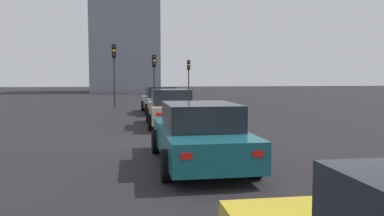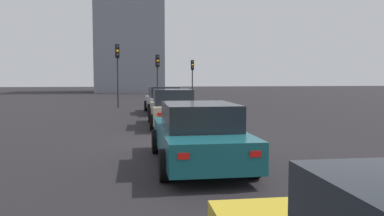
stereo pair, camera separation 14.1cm
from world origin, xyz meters
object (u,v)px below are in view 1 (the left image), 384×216
(traffic_light_near_left, at_px, (114,62))
(traffic_light_near_right, at_px, (189,71))
(car_silver_lead, at_px, (160,100))
(car_beige_second, at_px, (170,108))
(car_teal_third, at_px, (199,134))
(traffic_light_far_left, at_px, (154,69))

(traffic_light_near_left, height_order, traffic_light_near_right, traffic_light_near_left)
(car_silver_lead, bearing_deg, car_beige_second, 177.11)
(traffic_light_near_right, bearing_deg, car_teal_third, -5.40)
(car_silver_lead, height_order, traffic_light_near_left, traffic_light_near_left)
(car_beige_second, xyz_separation_m, traffic_light_near_left, (10.57, 2.64, 2.32))
(car_beige_second, height_order, traffic_light_near_right, traffic_light_near_right)
(car_beige_second, xyz_separation_m, traffic_light_far_left, (12.86, -0.20, 1.95))
(car_beige_second, distance_m, traffic_light_far_left, 13.00)
(car_beige_second, height_order, traffic_light_far_left, traffic_light_far_left)
(traffic_light_near_right, xyz_separation_m, traffic_light_far_left, (-6.55, 3.62, 0.04))
(traffic_light_near_left, bearing_deg, car_teal_third, 7.52)
(car_silver_lead, distance_m, traffic_light_far_left, 6.92)
(traffic_light_near_right, height_order, traffic_light_far_left, traffic_light_far_left)
(car_teal_third, relative_size, traffic_light_near_left, 1.12)
(traffic_light_near_left, bearing_deg, car_beige_second, 13.58)
(car_teal_third, bearing_deg, traffic_light_far_left, -0.86)
(car_silver_lead, height_order, traffic_light_near_right, traffic_light_near_right)
(car_beige_second, height_order, traffic_light_near_left, traffic_light_near_left)
(car_beige_second, distance_m, car_teal_third, 7.35)
(car_beige_second, relative_size, car_teal_third, 0.97)
(traffic_light_near_right, distance_m, traffic_light_far_left, 7.48)
(car_silver_lead, height_order, traffic_light_far_left, traffic_light_far_left)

